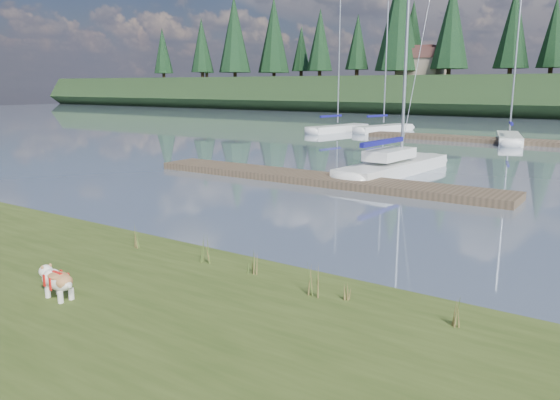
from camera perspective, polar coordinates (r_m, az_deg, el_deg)
The scene contains 21 objects.
ground at distance 41.36m, azimuth 23.86°, elevation 5.38°, with size 200.00×200.00×0.00m, color slate.
bank at distance 9.48m, azimuth -22.97°, elevation -12.84°, with size 60.00×9.00×0.35m, color #3C4B1C.
bulldog at distance 10.31m, azimuth -22.23°, elevation -7.74°, with size 0.88×0.41×0.53m.
sailboat_main at distance 26.07m, azimuth 12.47°, elevation 3.78°, with size 2.47×9.00×12.78m.
dock_near at distance 22.92m, azimuth 3.83°, elevation 2.25°, with size 16.00×2.00×0.30m, color #4C3D2C.
dock_far at distance 41.03m, azimuth 26.62°, elevation 5.31°, with size 26.00×2.20×0.30m, color #4C3D2C.
sailboat_bg_0 at distance 48.31m, azimuth 6.54°, elevation 7.51°, with size 2.94×7.80×11.14m.
sailboat_bg_1 at distance 49.05m, azimuth 11.23°, elevation 7.43°, with size 3.32×7.40×10.95m.
sailboat_bg_2 at distance 42.75m, azimuth 22.77°, elevation 6.10°, with size 3.28×7.58×11.25m.
weed_0 at distance 11.48m, azimuth -7.85°, elevation -5.26°, with size 0.17×0.14×0.65m.
weed_1 at distance 10.78m, azimuth -2.77°, elevation -6.66°, with size 0.17×0.14×0.50m.
weed_2 at distance 9.70m, azimuth 3.72°, elevation -8.41°, with size 0.17×0.14×0.66m.
weed_3 at distance 12.87m, azimuth -14.77°, elevation -3.66°, with size 0.17×0.14×0.65m.
weed_4 at distance 9.64m, azimuth 6.87°, elevation -9.39°, with size 0.17×0.14×0.37m.
weed_5 at distance 8.97m, azimuth 18.08°, elevation -11.12°, with size 0.17×0.14×0.53m.
mud_lip at distance 12.23m, azimuth -5.34°, elevation -6.84°, with size 60.00×0.50×0.14m, color #33281C.
conifer_0 at distance 99.88m, azimuth -4.79°, elevation 16.87°, with size 5.72×5.72×14.15m.
conifer_1 at distance 94.56m, azimuth 4.21°, elevation 16.33°, with size 4.40×4.40×11.30m.
conifer_2 at distance 85.46m, azimuth 12.35°, elevation 18.09°, with size 6.60×6.60×16.05m.
conifer_3 at distance 84.66m, azimuth 23.21°, elevation 16.26°, with size 4.84×4.84×12.25m.
house_0 at distance 85.76m, azimuth 14.59°, elevation 13.79°, with size 6.30×5.30×4.65m.
Camera 1 is at (7.42, -10.49, 4.00)m, focal length 35.00 mm.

